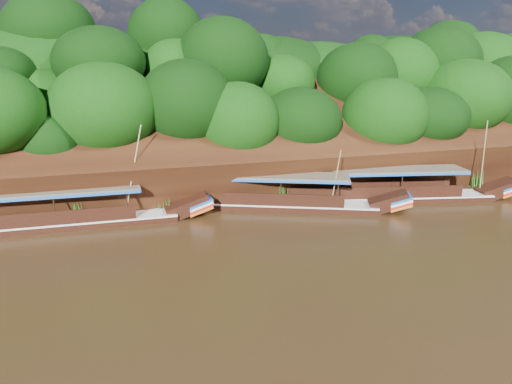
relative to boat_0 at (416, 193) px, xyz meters
The scene contains 6 objects.
ground 14.90m from the boat_0, 150.61° to the right, with size 160.00×160.00×0.00m, color black.
riverbank 20.20m from the boat_0, 130.11° to the left, with size 120.00×30.06×19.40m.
boat_0 is the anchor object (origin of this frame).
boat_1 9.63m from the boat_0, behind, with size 14.45×8.05×5.24m.
boat_2 25.11m from the boat_0, behind, with size 16.53×3.01×7.05m.
reeds 17.01m from the boat_0, behind, with size 50.74×2.58×2.09m.
Camera 1 is at (-11.06, -25.14, 10.70)m, focal length 35.00 mm.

